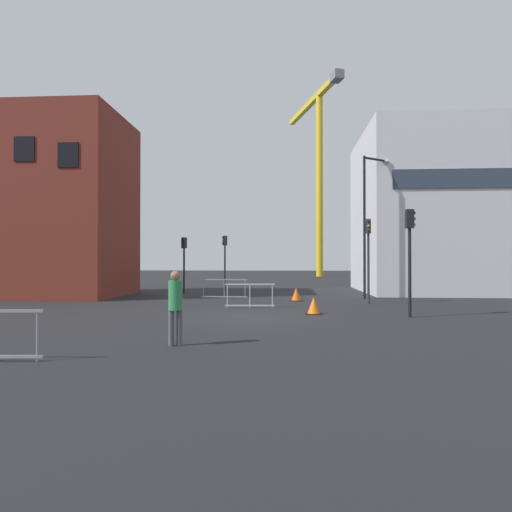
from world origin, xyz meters
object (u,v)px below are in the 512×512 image
(construction_crane, at_px, (318,153))
(traffic_cone_striped, at_px, (314,306))
(pedestrian_walking, at_px, (175,302))
(traffic_light_median, at_px, (368,247))
(traffic_light_island, at_px, (410,245))
(traffic_light_near, at_px, (184,255))
(traffic_light_verge, at_px, (225,253))
(streetlamp_tall, at_px, (367,215))
(traffic_cone_orange, at_px, (296,295))

(construction_crane, relative_size, traffic_cone_striped, 37.57)
(pedestrian_walking, xyz_separation_m, traffic_cone_striped, (3.82, 6.84, -0.77))
(traffic_light_median, bearing_deg, traffic_light_island, -84.00)
(traffic_light_near, bearing_deg, traffic_light_verge, 61.35)
(traffic_light_median, xyz_separation_m, traffic_light_near, (-10.59, 6.36, -0.33))
(traffic_light_median, height_order, pedestrian_walking, traffic_light_median)
(traffic_light_verge, xyz_separation_m, traffic_cone_striped, (5.52, -14.69, -2.33))
(streetlamp_tall, height_order, traffic_light_verge, streetlamp_tall)
(construction_crane, distance_m, traffic_cone_orange, 40.74)
(traffic_light_median, xyz_separation_m, pedestrian_walking, (-6.77, -11.29, -1.69))
(traffic_light_verge, height_order, pedestrian_walking, traffic_light_verge)
(construction_crane, xyz_separation_m, traffic_cone_orange, (-3.86, -37.11, -16.35))
(traffic_light_island, bearing_deg, streetlamp_tall, 90.51)
(traffic_light_verge, height_order, traffic_light_island, traffic_light_island)
(traffic_light_median, distance_m, traffic_light_verge, 13.29)
(traffic_cone_striped, height_order, traffic_cone_orange, traffic_cone_orange)
(traffic_light_island, relative_size, traffic_cone_striped, 6.02)
(traffic_light_verge, height_order, traffic_cone_orange, traffic_light_verge)
(traffic_light_island, height_order, pedestrian_walking, traffic_light_island)
(traffic_cone_striped, bearing_deg, traffic_cone_orange, 95.31)
(traffic_light_island, distance_m, traffic_cone_orange, 8.14)
(streetlamp_tall, bearing_deg, pedestrian_walking, -117.07)
(traffic_light_median, relative_size, traffic_light_island, 1.03)
(construction_crane, relative_size, traffic_light_near, 6.93)
(construction_crane, xyz_separation_m, traffic_light_median, (-0.37, -38.50, -13.90))
(traffic_cone_orange, bearing_deg, traffic_light_near, 145.02)
(traffic_light_verge, distance_m, traffic_light_island, 17.94)
(construction_crane, distance_m, traffic_light_median, 40.94)
(traffic_light_median, distance_m, traffic_cone_orange, 4.48)
(traffic_light_verge, xyz_separation_m, traffic_cone_orange, (4.98, -8.85, -2.31))
(traffic_cone_striped, xyz_separation_m, traffic_cone_orange, (-0.54, 5.84, 0.01))
(pedestrian_walking, bearing_deg, streetlamp_tall, 62.93)
(streetlamp_tall, bearing_deg, traffic_light_island, -89.49)
(traffic_light_median, distance_m, traffic_cone_striped, 5.88)
(construction_crane, height_order, traffic_light_island, construction_crane)
(traffic_light_median, xyz_separation_m, traffic_light_island, (0.55, -5.27, -0.08))
(traffic_light_near, height_order, traffic_cone_striped, traffic_light_near)
(traffic_light_median, xyz_separation_m, traffic_cone_striped, (-2.95, -4.45, -2.46))
(construction_crane, xyz_separation_m, streetlamp_tall, (0.11, -35.61, -12.05))
(traffic_light_near, distance_m, pedestrian_walking, 18.11)
(traffic_light_island, xyz_separation_m, pedestrian_walking, (-7.32, -6.02, -1.61))
(streetlamp_tall, height_order, traffic_light_median, streetlamp_tall)
(pedestrian_walking, bearing_deg, traffic_light_near, 102.21)
(construction_crane, relative_size, traffic_light_median, 6.04)
(traffic_light_median, distance_m, pedestrian_walking, 13.27)
(traffic_light_median, distance_m, traffic_light_island, 5.30)
(traffic_cone_orange, bearing_deg, construction_crane, 84.06)
(streetlamp_tall, distance_m, traffic_cone_orange, 6.05)
(traffic_light_verge, bearing_deg, construction_crane, 72.64)
(pedestrian_walking, height_order, traffic_cone_orange, pedestrian_walking)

